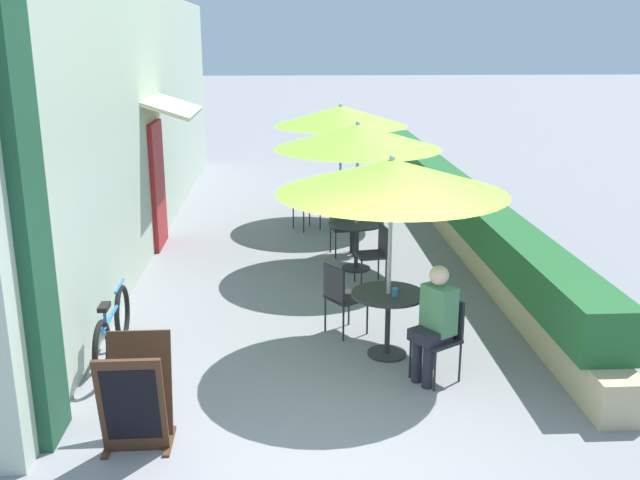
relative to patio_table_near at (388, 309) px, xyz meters
The scene contains 21 objects.
ground_plane 2.35m from the patio_table_near, 111.53° to the right, with size 120.00×120.00×0.00m, color gray.
cafe_facade_wall 6.32m from the patio_table_near, 123.49° to the left, with size 0.98×14.75×4.20m.
planter_hedge 5.49m from the patio_table_near, 69.64° to the left, with size 0.60×13.75×1.01m.
patio_table_near is the anchor object (origin of this frame).
patio_umbrella_near 1.49m from the patio_table_near, ahead, with size 2.46×2.46×2.27m.
cafe_chair_near_left 0.76m from the patio_table_near, 128.41° to the left, with size 0.55×0.55×0.87m.
cafe_chair_near_right 0.76m from the patio_table_near, 51.59° to the right, with size 0.55×0.55×0.87m.
seated_patron_near_right 0.77m from the patio_table_near, 60.08° to the right, with size 0.51×0.49×1.25m.
coffee_cup_near 0.26m from the patio_table_near, 57.57° to the right, with size 0.07×0.07×0.09m.
patio_table_mid 3.06m from the patio_table_near, 90.72° to the left, with size 0.83×0.83×0.73m.
patio_umbrella_mid 3.41m from the patio_table_near, 90.72° to the left, with size 2.46×2.46×2.27m.
cafe_chair_mid_left 3.80m from the patio_table_near, 93.63° to the left, with size 0.46×0.46×0.87m.
seated_patron_mid_left 3.82m from the patio_table_near, 91.96° to the left, with size 0.45×0.38×1.25m.
cafe_chair_mid_right 2.34m from the patio_table_near, 85.98° to the left, with size 0.46×0.46×0.87m.
patio_table_far 5.82m from the patio_table_near, 90.63° to the left, with size 0.83×0.83×0.73m.
patio_umbrella_far 6.01m from the patio_table_near, 90.63° to the left, with size 2.46×2.46×2.27m.
cafe_chair_far_left 6.29m from the patio_table_near, 85.03° to the left, with size 0.55×0.55×0.87m.
cafe_chair_far_right 5.41m from the patio_table_near, 97.15° to the left, with size 0.55×0.55×0.87m.
coffee_cup_far 5.88m from the patio_table_near, 90.28° to the left, with size 0.07×0.07×0.09m.
bicycle_leaning 3.05m from the patio_table_near, behind, with size 0.10×1.72×0.75m.
menu_board 2.97m from the patio_table_near, 145.10° to the right, with size 0.58×0.64×0.95m.
Camera 1 is at (-0.30, -5.18, 3.46)m, focal length 40.00 mm.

